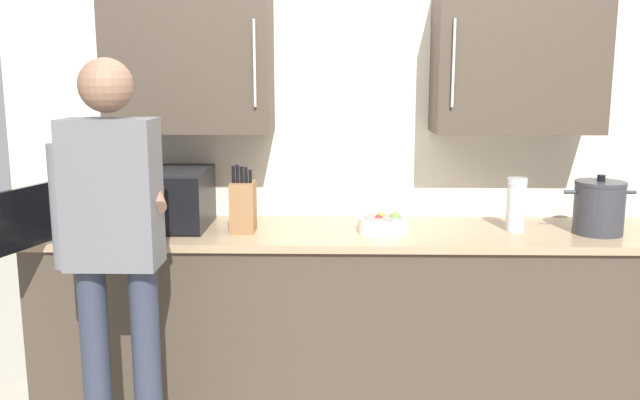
% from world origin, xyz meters
% --- Properties ---
extents(back_wall_tiled, '(3.50, 0.44, 2.89)m').
position_xyz_m(back_wall_tiled, '(-0.00, 1.06, 1.50)').
color(back_wall_tiled, beige).
rests_on(back_wall_tiled, ground_plane).
extents(counter_unit, '(2.97, 0.63, 0.92)m').
position_xyz_m(counter_unit, '(0.00, 0.76, 0.46)').
color(counter_unit, '#3D3328').
rests_on(counter_unit, ground_plane).
extents(microwave_oven, '(0.74, 0.83, 0.28)m').
position_xyz_m(microwave_oven, '(-1.02, 0.79, 1.06)').
color(microwave_oven, black).
rests_on(microwave_oven, counter_unit).
extents(fruit_bowl, '(0.23, 0.23, 0.09)m').
position_xyz_m(fruit_bowl, '(0.14, 0.71, 0.96)').
color(fruit_bowl, white).
rests_on(fruit_bowl, counter_unit).
extents(thermos_flask, '(0.09, 0.09, 0.25)m').
position_xyz_m(thermos_flask, '(0.76, 0.75, 1.04)').
color(thermos_flask, '#B7BABF').
rests_on(thermos_flask, counter_unit).
extents(stock_pot, '(0.32, 0.23, 0.27)m').
position_xyz_m(stock_pot, '(1.12, 0.70, 1.04)').
color(stock_pot, '#2D2D33').
rests_on(stock_pot, counter_unit).
extents(knife_block, '(0.11, 0.15, 0.32)m').
position_xyz_m(knife_block, '(-0.51, 0.71, 1.04)').
color(knife_block, brown).
rests_on(knife_block, counter_unit).
extents(person_figure, '(0.44, 0.51, 1.70)m').
position_xyz_m(person_figure, '(-0.92, 0.12, 1.02)').
color(person_figure, '#282D3D').
rests_on(person_figure, ground_plane).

